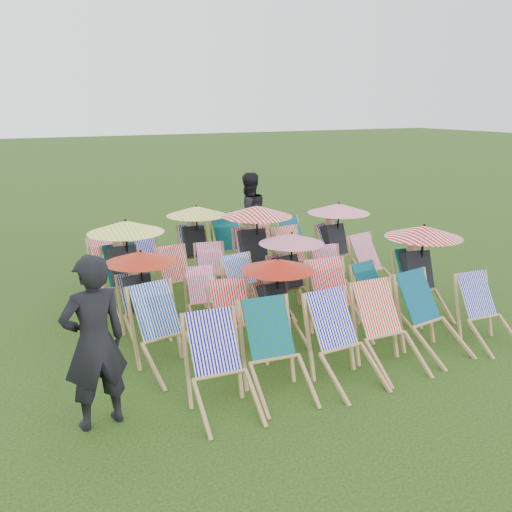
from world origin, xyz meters
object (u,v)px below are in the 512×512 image
person_rear (248,216)px  deckchair_29 (299,241)px  deckchair_5 (489,312)px  person_left (94,342)px  deckchair_0 (222,368)px

person_rear → deckchair_29: bearing=135.1°
deckchair_5 → person_rear: (-0.85, 5.44, 0.45)m
deckchair_5 → deckchair_29: (-0.07, 4.72, -0.01)m
person_left → person_rear: bearing=-137.8°
deckchair_5 → person_rear: 5.53m
deckchair_0 → deckchair_5: bearing=3.6°
deckchair_5 → person_left: bearing=-179.7°
deckchair_29 → person_left: bearing=-146.3°
deckchair_5 → person_rear: bearing=104.1°
deckchair_5 → person_left: person_left is taller
deckchair_29 → person_rear: (-0.78, 0.73, 0.45)m
deckchair_29 → deckchair_0: bearing=-136.1°
deckchair_0 → deckchair_29: (3.83, 4.65, -0.05)m
deckchair_0 → deckchair_29: 6.03m
deckchair_29 → person_rear: person_rear is taller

